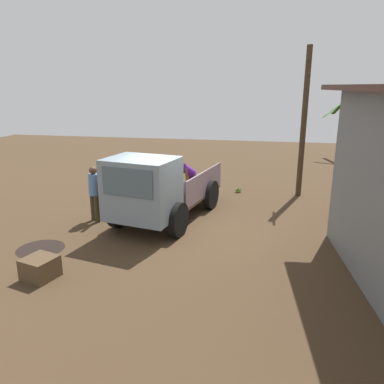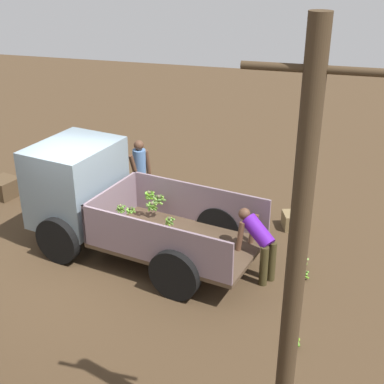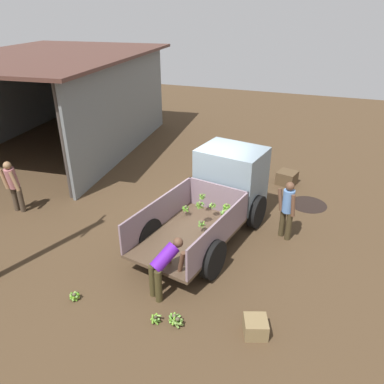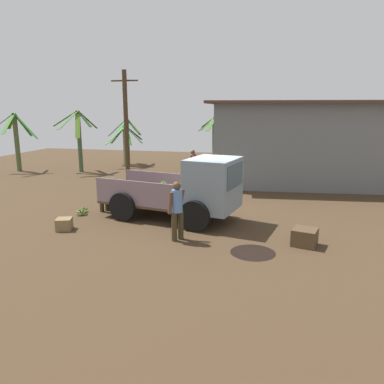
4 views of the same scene
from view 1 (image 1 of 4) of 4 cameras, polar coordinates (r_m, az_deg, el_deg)
The scene contains 15 objects.
ground at distance 10.47m, azimuth -2.35°, elevation -5.76°, with size 36.00×36.00×0.00m, color #463320.
mud_patch_0 at distance 10.00m, azimuth -22.08°, elevation -8.02°, with size 1.15×1.15×0.01m, color black.
cargo_truck at distance 10.32m, azimuth -6.19°, elevation 0.18°, with size 4.75×2.73×2.08m.
utility_pole at distance 13.76m, azimuth 16.67°, elevation 10.18°, with size 1.22×0.20×5.17m.
banana_palm_1 at distance 22.13m, azimuth 22.50°, elevation 9.28°, with size 2.42×2.30×3.29m.
banana_palm_3 at distance 18.76m, azimuth 26.33°, elevation 8.31°, with size 2.35×2.33×3.43m.
person_foreground_visitor at distance 11.20m, azimuth -14.67°, elevation 0.11°, with size 0.45×0.57×1.65m.
person_worker_loading at distance 13.41m, azimuth -0.57°, elevation 2.56°, with size 0.80×0.78×1.28m.
person_bystander_near_shed at distance 11.75m, azimuth 25.29°, elevation -0.18°, with size 0.38×0.65×1.65m.
banana_bunch_on_ground_0 at distance 14.42m, azimuth -2.27°, elevation 0.86°, with size 0.27×0.27×0.22m.
banana_bunch_on_ground_1 at distance 14.34m, azimuth -1.93°, elevation 0.68°, with size 0.26×0.25×0.19m.
banana_bunch_on_ground_2 at distance 14.15m, azimuth 7.07°, elevation 0.34°, with size 0.23×0.23×0.18m.
banana_bunch_on_ground_3 at distance 14.40m, azimuth -0.52°, elevation 0.75°, with size 0.23×0.22×0.18m.
wooden_crate_0 at distance 14.52m, azimuth -8.22°, elevation 1.02°, with size 0.44×0.44×0.35m, color olive.
wooden_crate_1 at distance 8.50m, azimuth -22.13°, elevation -10.66°, with size 0.61×0.61×0.45m, color #4F3B26.
Camera 1 is at (9.45, 2.31, 3.86)m, focal length 35.00 mm.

